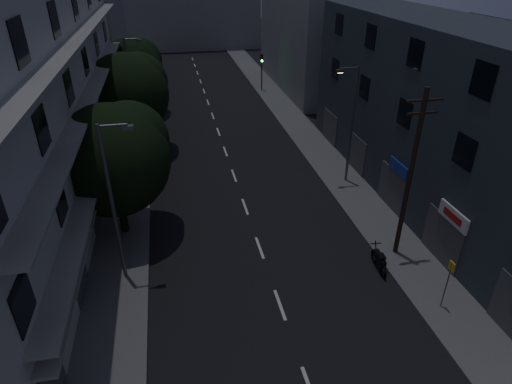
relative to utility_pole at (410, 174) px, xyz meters
name	(u,v)px	position (x,y,z in m)	size (l,w,h in m)	color
ground	(225,149)	(-7.09, 16.02, -4.87)	(160.00, 160.00, 0.00)	black
sidewalk_left	(132,156)	(-14.59, 16.02, -4.79)	(3.00, 90.00, 0.15)	#565659
sidewalk_right	(310,141)	(0.41, 16.02, -4.79)	(3.00, 90.00, 0.15)	#565659
lane_markings	(215,123)	(-7.09, 22.27, -4.86)	(0.15, 60.50, 0.01)	beige
building_left	(27,101)	(-19.06, 9.02, 2.13)	(7.00, 36.00, 14.00)	#B5B5B0
building_right	(444,120)	(4.91, 5.01, 0.63)	(6.19, 28.00, 11.00)	#2A3039
building_far_left	(91,15)	(-19.09, 39.02, 3.13)	(6.00, 20.00, 16.00)	slate
building_far_right	(305,31)	(4.91, 33.02, 1.63)	(6.00, 20.00, 13.00)	slate
building_far_end	(186,16)	(-7.09, 61.02, 0.13)	(24.00, 8.00, 10.00)	slate
tree_near	(114,156)	(-14.38, 5.14, 0.01)	(6.12, 6.12, 7.55)	black
tree_mid	(128,92)	(-14.26, 16.84, 0.17)	(6.35, 6.35, 7.82)	black
tree_far	(132,67)	(-14.39, 26.38, -0.14)	(5.91, 5.91, 7.31)	black
traffic_signal_far_right	(262,64)	(-0.37, 32.18, -1.77)	(0.28, 0.37, 4.10)	black
traffic_signal_far_left	(145,74)	(-13.50, 30.18, -1.77)	(0.28, 0.37, 4.10)	black
street_lamp_left_near	(114,198)	(-14.08, 0.95, -0.27)	(1.51, 0.25, 8.00)	#5B5E63
street_lamp_right	(351,120)	(0.46, 8.47, -0.27)	(1.51, 0.25, 8.00)	#53555A
street_lamp_left_far	(131,80)	(-14.31, 21.93, -0.27)	(1.51, 0.25, 8.00)	#595A60
utility_pole	(410,174)	(0.00, 0.00, 0.00)	(1.80, 0.24, 9.00)	black
bus_stop_sign	(449,276)	(0.08, -4.19, -2.98)	(0.06, 0.35, 2.52)	#595B60
motorcycle	(379,261)	(-1.45, -0.97, -4.36)	(0.58, 2.01, 1.29)	black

